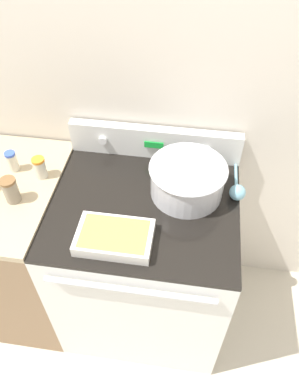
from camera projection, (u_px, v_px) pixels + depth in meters
name	position (u px, v px, depth m)	size (l,w,h in m)	color
ground_plane	(136.00, 363.00, 2.03)	(12.00, 12.00, 0.00)	beige
kitchen_wall	(157.00, 88.00, 1.62)	(8.00, 0.05, 2.50)	beige
stove_range	(145.00, 263.00, 1.94)	(0.81, 0.73, 0.92)	silver
control_panel	(155.00, 142.00, 1.77)	(0.81, 0.07, 0.16)	silver
side_counter	(28.00, 247.00, 2.00)	(0.46, 0.70, 0.93)	#896B4C
mixing_bowl	(187.00, 179.00, 1.59)	(0.33, 0.33, 0.15)	silver
casserole_dish	(114.00, 237.00, 1.45)	(0.30, 0.19, 0.05)	silver
ladle	(237.00, 190.00, 1.62)	(0.07, 0.30, 0.07)	#7AB2C6
spice_jar_orange_cap	(40.00, 168.00, 1.67)	(0.06, 0.06, 0.10)	beige
spice_jar_brown_cap	(11.00, 190.00, 1.56)	(0.07, 0.07, 0.12)	gray
spice_jar_blue_cap	(12.00, 161.00, 1.70)	(0.05, 0.05, 0.10)	beige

